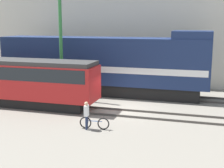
{
  "coord_description": "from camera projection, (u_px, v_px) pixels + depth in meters",
  "views": [
    {
      "loc": [
        5.37,
        -20.75,
        6.07
      ],
      "look_at": [
        -0.73,
        -0.14,
        1.8
      ],
      "focal_mm": 50.0,
      "sensor_mm": 36.0,
      "label": 1
    }
  ],
  "objects": [
    {
      "name": "streetcar",
      "position": [
        16.0,
        79.0,
        22.9
      ],
      "size": [
        12.32,
        2.54,
        3.41
      ],
      "color": "black",
      "rests_on": "ground"
    },
    {
      "name": "person",
      "position": [
        86.0,
        113.0,
        17.78
      ],
      "size": [
        0.25,
        0.38,
        1.64
      ],
      "color": "#232D4C",
      "rests_on": "ground"
    },
    {
      "name": "track_far",
      "position": [
        135.0,
        95.0,
        26.19
      ],
      "size": [
        60.0,
        1.51,
        0.14
      ],
      "color": "#47423D",
      "rests_on": "ground"
    },
    {
      "name": "freight_locomotive",
      "position": [
        103.0,
        65.0,
        26.49
      ],
      "size": [
        17.76,
        3.04,
        5.42
      ],
      "color": "black",
      "rests_on": "ground"
    },
    {
      "name": "track_near",
      "position": [
        118.0,
        112.0,
        21.1
      ],
      "size": [
        60.0,
        1.5,
        0.14
      ],
      "color": "#47423D",
      "rests_on": "ground"
    },
    {
      "name": "bicycle",
      "position": [
        94.0,
        123.0,
        17.97
      ],
      "size": [
        1.76,
        0.44,
        0.76
      ],
      "color": "black",
      "rests_on": "ground"
    },
    {
      "name": "utility_pole_center",
      "position": [
        61.0,
        43.0,
        24.29
      ],
      "size": [
        0.26,
        0.26,
        8.95
      ],
      "color": "#2D7238",
      "rests_on": "ground"
    },
    {
      "name": "building_backdrop",
      "position": [
        152.0,
        7.0,
        31.86
      ],
      "size": [
        42.99,
        6.0,
        15.14
      ],
      "color": "beige",
      "rests_on": "ground"
    },
    {
      "name": "ground_plane",
      "position": [
        122.0,
        109.0,
        22.19
      ],
      "size": [
        120.0,
        120.0,
        0.0
      ],
      "primitive_type": "plane",
      "color": "slate"
    }
  ]
}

